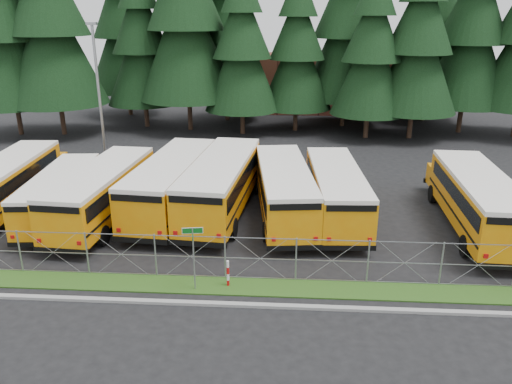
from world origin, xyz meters
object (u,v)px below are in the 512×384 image
striped_bollard (228,274)px  light_standard (99,92)px  bus_3 (174,184)px  bus_4 (223,185)px  bus_2 (106,193)px  bus_1 (62,195)px  bus_0 (14,182)px  bus_6 (335,192)px  bus_5 (283,191)px  bus_east (475,201)px  street_sign (193,245)px

striped_bollard → light_standard: bearing=123.7°
bus_3 → bus_4: bus_4 is taller
bus_2 → bus_3: (3.45, 1.50, 0.08)m
bus_1 → striped_bollard: bearing=-39.8°
bus_3 → bus_4: bearing=3.6°
bus_1 → bus_0: bearing=151.1°
bus_3 → bus_6: bearing=2.3°
bus_0 → bus_3: 9.57m
striped_bollard → bus_5: bearing=74.4°
bus_6 → bus_east: (7.11, -1.15, 0.09)m
bus_1 → bus_6: bus_6 is taller
bus_5 → striped_bollard: bearing=-112.1°
bus_2 → bus_5: 9.74m
bus_east → bus_3: bearing=177.2°
bus_0 → bus_1: 3.96m
bus_1 → bus_2: 2.49m
bus_0 → bus_1: bus_0 is taller
bus_4 → striped_bollard: (1.25, -8.27, -0.99)m
bus_2 → bus_1: bearing=-177.2°
bus_2 → light_standard: bearing=114.1°
bus_2 → bus_6: (12.53, 1.04, -0.04)m
bus_0 → striped_bollard: 16.08m
bus_6 → light_standard: light_standard is taller
street_sign → light_standard: 19.76m
light_standard → street_sign: bearing=-60.1°
striped_bollard → bus_0: bearing=148.0°
bus_5 → bus_east: 10.01m
bus_6 → bus_east: size_ratio=0.94×
bus_6 → bus_3: bearing=174.2°
bus_5 → light_standard: 16.30m
bus_1 → bus_4: size_ratio=0.82×
bus_1 → bus_east: 22.13m
light_standard → striped_bollard: bearing=-56.3°
bus_5 → bus_6: 2.84m
street_sign → light_standard: (-9.69, 16.87, 3.47)m
bus_6 → street_sign: bearing=-130.5°
bus_0 → bus_4: size_ratio=0.90×
bus_5 → striped_bollard: (-2.18, -7.82, -0.88)m
bus_6 → light_standard: 18.66m
bus_0 → striped_bollard: bearing=-35.7°
bus_6 → street_sign: size_ratio=3.90×
bus_4 → bus_east: bearing=-1.3°
bus_east → striped_bollard: bus_east is taller
bus_east → striped_bollard: (-12.14, -6.73, -0.93)m
bus_4 → bus_5: 3.46m
street_sign → bus_1: bearing=140.0°
bus_1 → light_standard: light_standard is taller
bus_3 → bus_5: bearing=0.4°
bus_6 → bus_0: bearing=175.2°
bus_1 → bus_4: 8.86m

